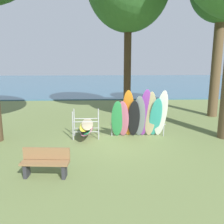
% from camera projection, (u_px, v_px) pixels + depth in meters
% --- Properties ---
extents(ground_plane, '(80.00, 80.00, 0.00)m').
position_uv_depth(ground_plane, '(117.00, 141.00, 10.32)').
color(ground_plane, olive).
extents(lake_water, '(80.00, 36.00, 0.10)m').
position_uv_depth(lake_water, '(105.00, 82.00, 38.66)').
color(lake_water, '#38607A').
rests_on(lake_water, ground).
extents(leaning_board_pile, '(2.52, 1.08, 2.23)m').
position_uv_depth(leaning_board_pile, '(140.00, 116.00, 10.50)').
color(leaning_board_pile, '#339E56').
rests_on(leaning_board_pile, ground).
extents(board_storage_rack, '(1.15, 2.13, 1.25)m').
position_uv_depth(board_storage_rack, '(86.00, 126.00, 10.70)').
color(board_storage_rack, '#9EA0A5').
rests_on(board_storage_rack, ground).
extents(park_bench, '(1.43, 0.53, 0.85)m').
position_uv_depth(park_bench, '(46.00, 162.00, 7.09)').
color(park_bench, '#2D2D33').
rests_on(park_bench, ground).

